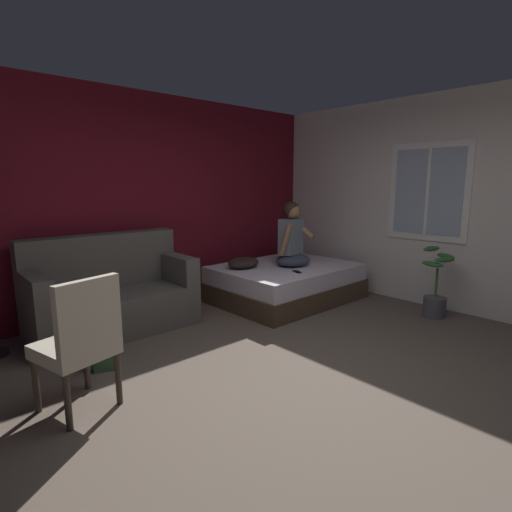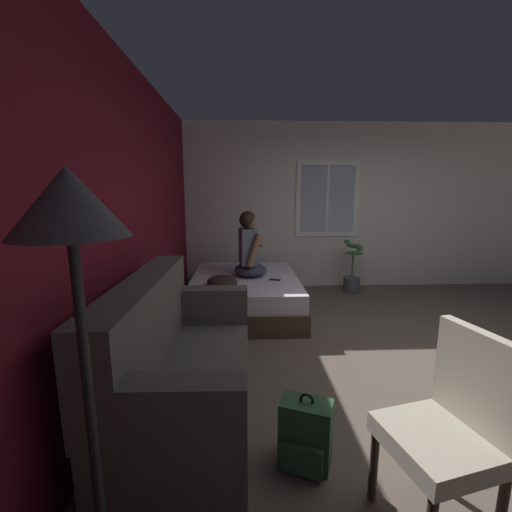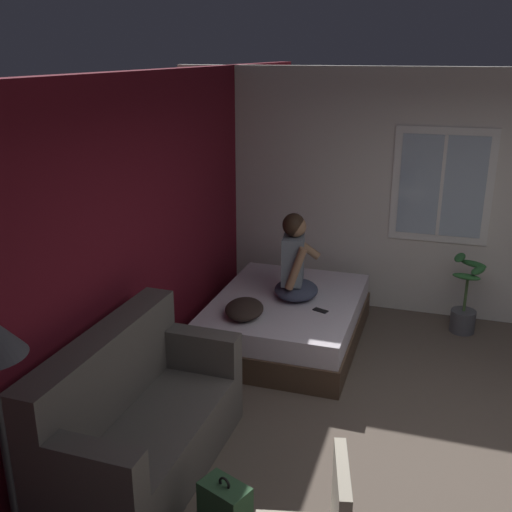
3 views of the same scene
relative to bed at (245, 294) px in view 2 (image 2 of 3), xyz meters
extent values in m
plane|color=brown|center=(-1.64, -1.78, -0.24)|extent=(40.00, 40.00, 0.00)
cube|color=maroon|center=(-1.64, 1.04, 1.11)|extent=(10.64, 0.16, 2.70)
cube|color=silver|center=(1.26, -1.78, 1.11)|extent=(0.16, 6.88, 2.70)
cube|color=white|center=(1.17, -1.38, 1.25)|extent=(0.02, 1.04, 1.24)
cube|color=#9EB2C6|center=(1.15, -1.38, 1.25)|extent=(0.01, 0.88, 1.08)
cube|color=white|center=(1.15, -1.38, 1.25)|extent=(0.01, 0.04, 1.08)
cube|color=#4C3828|center=(0.00, 0.00, -0.11)|extent=(1.89, 1.45, 0.26)
cube|color=silver|center=(0.00, 0.00, 0.13)|extent=(1.84, 1.40, 0.22)
cube|color=#514C47|center=(-2.27, 0.40, -0.02)|extent=(1.71, 0.83, 0.44)
cube|color=#514C47|center=(-2.26, 0.70, 0.50)|extent=(1.70, 0.27, 0.60)
cube|color=#514C47|center=(-3.03, 0.41, 0.36)|extent=(0.19, 0.80, 0.32)
cube|color=#514C47|center=(-1.51, 0.39, 0.36)|extent=(0.19, 0.80, 0.32)
cylinder|color=#382D23|center=(-2.95, -0.65, -0.04)|extent=(0.04, 0.04, 0.40)
cylinder|color=#382D23|center=(-2.86, -1.03, -0.04)|extent=(0.04, 0.04, 0.40)
cylinder|color=#382D23|center=(-3.24, -1.12, -0.04)|extent=(0.04, 0.04, 0.40)
cube|color=#B2A893|center=(-3.09, -0.89, 0.21)|extent=(0.56, 0.56, 0.10)
cube|color=#B2A893|center=(-3.05, -1.08, 0.50)|extent=(0.46, 0.17, 0.48)
ellipsoid|color=#383D51|center=(0.06, -0.08, 0.32)|extent=(0.58, 0.52, 0.16)
cube|color=slate|center=(0.05, -0.04, 0.64)|extent=(0.36, 0.25, 0.48)
cylinder|color=#936B4C|center=(-0.14, -0.12, 0.62)|extent=(0.11, 0.22, 0.44)
cylinder|color=#936B4C|center=(0.23, -0.09, 0.74)|extent=(0.14, 0.38, 0.29)
sphere|color=#936B4C|center=(0.05, -0.06, 0.99)|extent=(0.21, 0.21, 0.21)
ellipsoid|color=black|center=(0.05, -0.04, 1.00)|extent=(0.26, 0.25, 0.23)
cube|color=#2D5133|center=(-2.69, -0.34, -0.04)|extent=(0.28, 0.35, 0.40)
cube|color=#2D5133|center=(-2.80, -0.30, -0.13)|extent=(0.13, 0.24, 0.18)
torus|color=black|center=(-2.69, -0.34, 0.18)|extent=(0.05, 0.09, 0.09)
ellipsoid|color=#2D231E|center=(-0.53, 0.27, 0.31)|extent=(0.54, 0.44, 0.14)
cube|color=black|center=(-0.21, -0.39, 0.25)|extent=(0.11, 0.16, 0.01)
cylinder|color=black|center=(-3.39, 0.57, 0.52)|extent=(0.04, 0.04, 1.45)
cone|color=#4C4C51|center=(-3.39, 0.57, 1.35)|extent=(0.36, 0.36, 0.22)
cylinder|color=#4C4C51|center=(0.79, -1.73, -0.12)|extent=(0.26, 0.26, 0.24)
cylinder|color=#426033|center=(0.79, -1.73, 0.18)|extent=(0.03, 0.03, 0.36)
ellipsoid|color=#2D6B33|center=(0.69, -1.71, 0.42)|extent=(0.15, 0.29, 0.06)
ellipsoid|color=#2D6B33|center=(0.88, -1.78, 0.50)|extent=(0.22, 0.29, 0.06)
ellipsoid|color=#2D6B33|center=(0.81, -1.63, 0.58)|extent=(0.29, 0.15, 0.06)
ellipsoid|color=#2D6B33|center=(0.75, -1.82, 0.48)|extent=(0.30, 0.21, 0.06)
camera|label=1|loc=(-3.93, -3.70, 1.36)|focal=28.00mm
camera|label=2|loc=(-4.48, 0.03, 1.39)|focal=24.00mm
camera|label=3|loc=(-5.41, -1.41, 2.61)|focal=42.00mm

